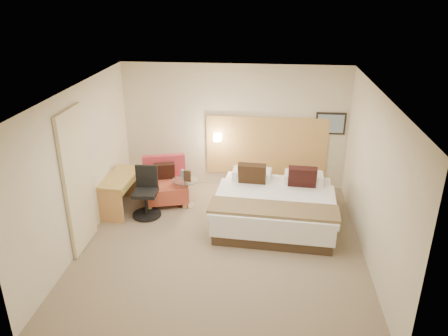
# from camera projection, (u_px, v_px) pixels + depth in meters

# --- Properties ---
(floor) EXTENTS (4.80, 5.00, 0.02)m
(floor) POSITION_uv_depth(u_px,v_px,m) (222.00, 245.00, 7.62)
(floor) COLOR #826F57
(floor) RESTS_ON ground
(ceiling) EXTENTS (4.80, 5.00, 0.02)m
(ceiling) POSITION_uv_depth(u_px,v_px,m) (222.00, 91.00, 6.56)
(ceiling) COLOR white
(ceiling) RESTS_ON floor
(wall_back) EXTENTS (4.80, 0.02, 2.70)m
(wall_back) POSITION_uv_depth(u_px,v_px,m) (234.00, 127.00, 9.39)
(wall_back) COLOR beige
(wall_back) RESTS_ON floor
(wall_front) EXTENTS (4.80, 0.02, 2.70)m
(wall_front) POSITION_uv_depth(u_px,v_px,m) (198.00, 265.00, 4.80)
(wall_front) COLOR beige
(wall_front) RESTS_ON floor
(wall_left) EXTENTS (0.02, 5.00, 2.70)m
(wall_left) POSITION_uv_depth(u_px,v_px,m) (79.00, 168.00, 7.32)
(wall_left) COLOR beige
(wall_left) RESTS_ON floor
(wall_right) EXTENTS (0.02, 5.00, 2.70)m
(wall_right) POSITION_uv_depth(u_px,v_px,m) (374.00, 180.00, 6.87)
(wall_right) COLOR beige
(wall_right) RESTS_ON floor
(headboard_panel) EXTENTS (2.60, 0.04, 1.30)m
(headboard_panel) POSITION_uv_depth(u_px,v_px,m) (266.00, 146.00, 9.45)
(headboard_panel) COLOR tan
(headboard_panel) RESTS_ON wall_back
(art_frame) EXTENTS (0.62, 0.03, 0.47)m
(art_frame) POSITION_uv_depth(u_px,v_px,m) (331.00, 123.00, 9.12)
(art_frame) COLOR black
(art_frame) RESTS_ON wall_back
(art_canvas) EXTENTS (0.54, 0.01, 0.39)m
(art_canvas) POSITION_uv_depth(u_px,v_px,m) (331.00, 124.00, 9.10)
(art_canvas) COLOR gray
(art_canvas) RESTS_ON wall_back
(lamp_arm) EXTENTS (0.02, 0.12, 0.02)m
(lamp_arm) POSITION_uv_depth(u_px,v_px,m) (218.00, 137.00, 9.42)
(lamp_arm) COLOR silver
(lamp_arm) RESTS_ON wall_back
(lamp_shade) EXTENTS (0.15, 0.15, 0.15)m
(lamp_shade) POSITION_uv_depth(u_px,v_px,m) (218.00, 137.00, 9.37)
(lamp_shade) COLOR #FFEDC6
(lamp_shade) RESTS_ON wall_back
(curtain) EXTENTS (0.06, 0.90, 2.42)m
(curtain) POSITION_uv_depth(u_px,v_px,m) (77.00, 181.00, 7.14)
(curtain) COLOR beige
(curtain) RESTS_ON wall_left
(bottle_a) EXTENTS (0.07, 0.07, 0.21)m
(bottle_a) POSITION_uv_depth(u_px,v_px,m) (183.00, 175.00, 8.69)
(bottle_a) COLOR #80ADC6
(bottle_a) RESTS_ON side_table
(menu_folder) EXTENTS (0.14, 0.07, 0.23)m
(menu_folder) POSITION_uv_depth(u_px,v_px,m) (187.00, 176.00, 8.61)
(menu_folder) COLOR #3E2719
(menu_folder) RESTS_ON side_table
(bed) EXTENTS (2.30, 2.25, 1.07)m
(bed) POSITION_uv_depth(u_px,v_px,m) (275.00, 205.00, 8.23)
(bed) COLOR #3D2C1E
(bed) RESTS_ON floor
(lounge_chair) EXTENTS (1.06, 0.98, 0.93)m
(lounge_chair) POSITION_uv_depth(u_px,v_px,m) (165.00, 185.00, 9.00)
(lounge_chair) COLOR tan
(lounge_chair) RESTS_ON floor
(side_table) EXTENTS (0.60, 0.60, 0.58)m
(side_table) POSITION_uv_depth(u_px,v_px,m) (185.00, 191.00, 8.82)
(side_table) COLOR silver
(side_table) RESTS_ON floor
(desk) EXTENTS (0.60, 1.19, 0.73)m
(desk) POSITION_uv_depth(u_px,v_px,m) (121.00, 183.00, 8.58)
(desk) COLOR tan
(desk) RESTS_ON floor
(desk_chair) EXTENTS (0.58, 0.58, 0.98)m
(desk_chair) POSITION_uv_depth(u_px,v_px,m) (146.00, 196.00, 8.44)
(desk_chair) COLOR black
(desk_chair) RESTS_ON floor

